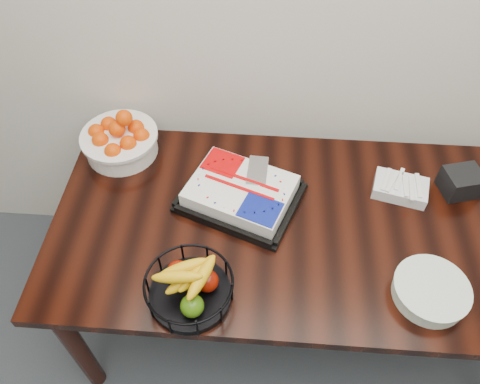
# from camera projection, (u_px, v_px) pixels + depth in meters

# --- Properties ---
(table) EXTENTS (1.80, 0.90, 0.75)m
(table) POSITION_uv_depth(u_px,v_px,m) (297.00, 236.00, 1.77)
(table) COLOR black
(table) RESTS_ON ground
(cake_tray) EXTENTS (0.51, 0.46, 0.09)m
(cake_tray) POSITION_uv_depth(u_px,v_px,m) (241.00, 193.00, 1.74)
(cake_tray) COLOR black
(cake_tray) RESTS_ON table
(tangerine_bowl) EXTENTS (0.31, 0.31, 0.20)m
(tangerine_bowl) POSITION_uv_depth(u_px,v_px,m) (119.00, 136.00, 1.87)
(tangerine_bowl) COLOR white
(tangerine_bowl) RESTS_ON table
(fruit_basket) EXTENTS (0.28, 0.28, 0.15)m
(fruit_basket) POSITION_uv_depth(u_px,v_px,m) (189.00, 287.00, 1.46)
(fruit_basket) COLOR black
(fruit_basket) RESTS_ON table
(plate_stack) EXTENTS (0.24, 0.24, 0.06)m
(plate_stack) POSITION_uv_depth(u_px,v_px,m) (430.00, 291.00, 1.49)
(plate_stack) COLOR white
(plate_stack) RESTS_ON table
(fork_bag) EXTENTS (0.22, 0.17, 0.06)m
(fork_bag) POSITION_uv_depth(u_px,v_px,m) (400.00, 188.00, 1.77)
(fork_bag) COLOR silver
(fork_bag) RESTS_ON table
(napkin_box) EXTENTS (0.16, 0.15, 0.10)m
(napkin_box) POSITION_uv_depth(u_px,v_px,m) (461.00, 182.00, 1.76)
(napkin_box) COLOR black
(napkin_box) RESTS_ON table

